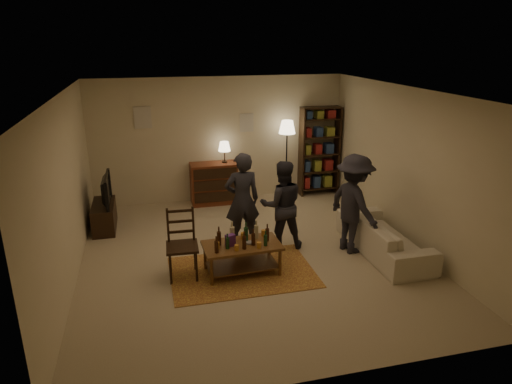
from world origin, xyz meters
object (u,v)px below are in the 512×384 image
object	(u,v)px
dining_chair	(182,241)
sofa	(384,236)
person_right	(282,205)
bookshelf	(319,150)
floor_lamp	(287,133)
dresser	(214,182)
person_by_sofa	(354,204)
tv_stand	(104,210)
person_left	(242,200)
coffee_table	(242,248)

from	to	relation	value
dining_chair	sofa	xyz separation A→B (m)	(3.37, -0.03, -0.27)
person_right	bookshelf	bearing A→B (deg)	-117.01
floor_lamp	sofa	distance (m)	3.37
dresser	person_by_sofa	size ratio (longest dim) A/B	0.81
tv_stand	bookshelf	world-z (taller)	bookshelf
dresser	bookshelf	world-z (taller)	bookshelf
dining_chair	sofa	distance (m)	3.38
dresser	person_left	xyz separation A→B (m)	(0.14, -2.24, 0.36)
dresser	tv_stand	bearing A→B (deg)	-157.93
bookshelf	floor_lamp	bearing A→B (deg)	-170.99
sofa	coffee_table	bearing A→B (deg)	92.57
person_left	dining_chair	bearing A→B (deg)	35.47
dining_chair	bookshelf	distance (m)	4.67
coffee_table	person_by_sofa	xyz separation A→B (m)	(1.98, 0.32, 0.43)
tv_stand	floor_lamp	size ratio (longest dim) A/B	0.60
dresser	coffee_table	bearing A→B (deg)	-91.56
dresser	person_by_sofa	distance (m)	3.49
dining_chair	person_left	bearing A→B (deg)	39.76
person_left	person_right	distance (m)	0.68
dining_chair	person_right	size ratio (longest dim) A/B	0.70
dining_chair	sofa	bearing A→B (deg)	2.28
bookshelf	dining_chair	bearing A→B (deg)	-137.35
tv_stand	floor_lamp	xyz separation A→B (m)	(3.87, 0.85, 1.12)
person_left	person_by_sofa	size ratio (longest dim) A/B	0.99
person_by_sofa	person_right	bearing A→B (deg)	54.55
bookshelf	person_by_sofa	xyz separation A→B (m)	(-0.55, -2.97, -0.19)
bookshelf	person_left	distance (m)	3.26
coffee_table	bookshelf	bearing A→B (deg)	52.50
coffee_table	tv_stand	size ratio (longest dim) A/B	1.14
coffee_table	person_left	size ratio (longest dim) A/B	0.72
dining_chair	person_left	xyz separation A→B (m)	(1.12, 0.84, 0.26)
tv_stand	sofa	world-z (taller)	tv_stand
bookshelf	person_by_sofa	world-z (taller)	bookshelf
coffee_table	bookshelf	world-z (taller)	bookshelf
sofa	person_left	distance (m)	2.47
bookshelf	person_by_sofa	size ratio (longest dim) A/B	1.19
sofa	person_right	size ratio (longest dim) A/B	1.35
dining_chair	person_by_sofa	size ratio (longest dim) A/B	0.64
coffee_table	floor_lamp	xyz separation A→B (m)	(1.71, 3.16, 1.08)
coffee_table	sofa	xyz separation A→B (m)	(2.48, 0.11, -0.11)
coffee_table	sofa	distance (m)	2.49
person_by_sofa	person_left	bearing A→B (deg)	54.88
dresser	dining_chair	bearing A→B (deg)	-107.60
person_by_sofa	sofa	bearing A→B (deg)	-126.65
floor_lamp	sofa	world-z (taller)	floor_lamp
dining_chair	floor_lamp	size ratio (longest dim) A/B	0.61
dresser	person_left	distance (m)	2.27
coffee_table	tv_stand	xyz separation A→B (m)	(-2.16, 2.31, -0.03)
floor_lamp	person_left	world-z (taller)	floor_lamp
tv_stand	sofa	xyz separation A→B (m)	(4.64, -2.20, -0.08)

